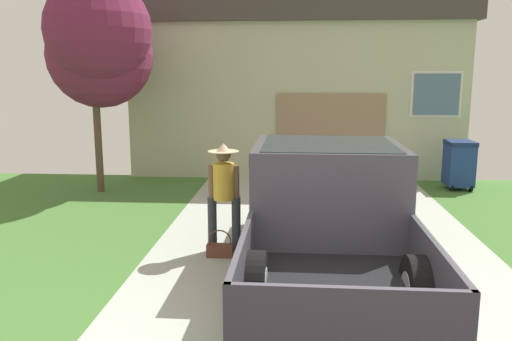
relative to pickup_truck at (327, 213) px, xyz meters
name	(u,v)px	position (x,y,z in m)	size (l,w,h in m)	color
pickup_truck	(327,213)	(0.00, 0.00, 0.00)	(2.16, 5.35, 1.72)	#47454F
person_with_hat	(224,189)	(-1.49, 0.48, 0.22)	(0.49, 0.46, 1.65)	#333842
handbag	(220,249)	(-1.53, 0.24, -0.64)	(0.38, 0.14, 0.41)	brown
house_with_garage	(295,77)	(-0.42, 9.33, 1.81)	(8.90, 6.84, 5.07)	#B6B99A
front_yard_tree	(99,44)	(-4.72, 4.31, 2.54)	(2.48, 2.82, 4.69)	brown
wheeled_trash_bin	(459,163)	(3.39, 5.15, -0.15)	(0.60, 0.72, 1.13)	navy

